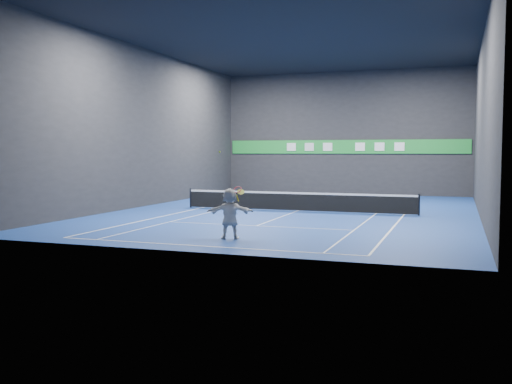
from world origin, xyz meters
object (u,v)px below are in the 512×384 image
(tennis_ball, at_px, (220,152))
(player, at_px, (230,214))
(tennis_net, at_px, (297,201))
(tennis_racket, at_px, (238,191))

(tennis_ball, bearing_deg, player, -0.10)
(player, height_order, tennis_net, player)
(player, height_order, tennis_racket, tennis_racket)
(tennis_net, xyz_separation_m, tennis_racket, (0.59, -10.05, 1.19))
(player, xyz_separation_m, tennis_ball, (-0.39, 0.00, 2.20))
(player, height_order, tennis_ball, tennis_ball)
(tennis_net, bearing_deg, tennis_racket, -86.65)
(tennis_ball, distance_m, tennis_racket, 1.55)
(player, xyz_separation_m, tennis_racket, (0.29, 0.05, 0.81))
(tennis_ball, height_order, tennis_net, tennis_ball)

